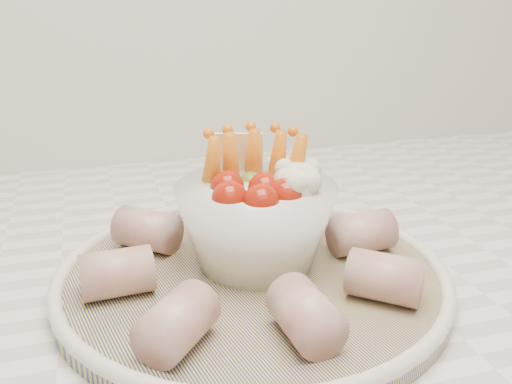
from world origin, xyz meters
name	(u,v)px	position (x,y,z in m)	size (l,w,h in m)	color
serving_platter	(252,275)	(-0.01, 1.36, 0.93)	(0.39, 0.39, 0.02)	navy
veggie_bowl	(258,217)	(0.00, 1.38, 0.98)	(0.14, 0.14, 0.11)	white
cured_meat_rolls	(251,251)	(-0.01, 1.36, 0.95)	(0.27, 0.28, 0.04)	#A7504C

